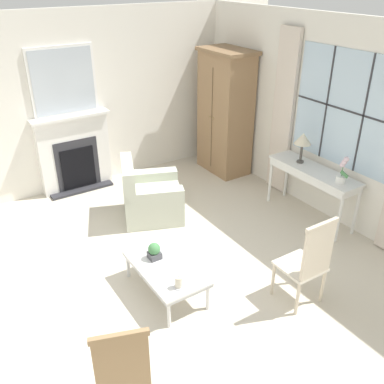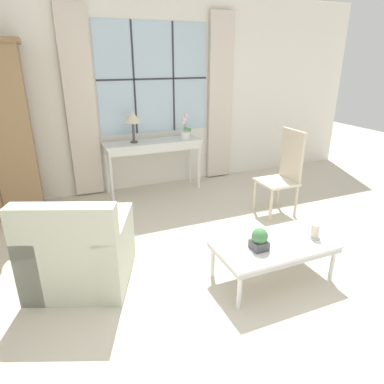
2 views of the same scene
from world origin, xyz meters
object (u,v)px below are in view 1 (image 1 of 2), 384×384
(table_lamp, at_px, (303,140))
(accent_chair_wooden, at_px, (123,371))
(side_chair_wooden, at_px, (309,260))
(potted_plant_small, at_px, (154,251))
(coffee_table, at_px, (166,268))
(armchair_upholstered, at_px, (150,198))
(fireplace, at_px, (73,145))
(armoire, at_px, (225,113))
(pillar_candle, at_px, (179,283))
(potted_orchid, at_px, (342,173))
(console_table, at_px, (313,175))

(table_lamp, bearing_deg, accent_chair_wooden, -64.10)
(side_chair_wooden, xyz_separation_m, potted_plant_small, (-1.17, -1.22, -0.12))
(coffee_table, bearing_deg, armchair_upholstered, 157.89)
(coffee_table, xyz_separation_m, potted_plant_small, (-0.18, -0.04, 0.14))
(fireplace, bearing_deg, accent_chair_wooden, -14.54)
(armoire, distance_m, coffee_table, 3.55)
(coffee_table, xyz_separation_m, pillar_candle, (0.39, -0.07, 0.10))
(armchair_upholstered, bearing_deg, table_lamp, 62.77)
(table_lamp, xyz_separation_m, armchair_upholstered, (-1.01, -1.97, -0.84))
(fireplace, distance_m, coffee_table, 3.12)
(fireplace, distance_m, pillar_candle, 3.50)
(accent_chair_wooden, xyz_separation_m, coffee_table, (-1.18, 1.04, -0.24))
(pillar_candle, bearing_deg, table_lamp, 110.20)
(table_lamp, bearing_deg, side_chair_wooden, -42.29)
(fireplace, relative_size, potted_plant_small, 11.59)
(armoire, height_order, table_lamp, armoire)
(armoire, distance_m, pillar_candle, 3.85)
(potted_orchid, distance_m, side_chair_wooden, 1.64)
(fireplace, xyz_separation_m, armchair_upholstered, (1.48, 0.59, -0.47))
(side_chair_wooden, bearing_deg, fireplace, -164.65)
(potted_plant_small, bearing_deg, accent_chair_wooden, -36.39)
(armoire, relative_size, potted_plant_small, 10.77)
(fireplace, height_order, potted_plant_small, fireplace)
(pillar_candle, bearing_deg, accent_chair_wooden, -51.06)
(table_lamp, xyz_separation_m, coffee_table, (0.59, -2.62, -0.80))
(console_table, relative_size, pillar_candle, 9.64)
(fireplace, relative_size, console_table, 1.61)
(armoire, relative_size, armchair_upholstered, 1.98)
(fireplace, bearing_deg, coffee_table, -1.17)
(armoire, xyz_separation_m, accent_chair_wooden, (3.54, -3.60, -0.50))
(armoire, height_order, coffee_table, armoire)
(table_lamp, distance_m, accent_chair_wooden, 4.11)
(potted_plant_small, bearing_deg, armchair_upholstered, 154.15)
(armoire, height_order, potted_plant_small, armoire)
(fireplace, distance_m, armoire, 2.62)
(coffee_table, bearing_deg, table_lamp, 102.77)
(armoire, xyz_separation_m, armchair_upholstered, (0.75, -1.90, -0.78))
(armchair_upholstered, relative_size, coffee_table, 1.01)
(armoire, xyz_separation_m, side_chair_wooden, (3.34, -1.37, -0.48))
(side_chair_wooden, height_order, potted_plant_small, side_chair_wooden)
(console_table, relative_size, accent_chair_wooden, 1.35)
(armoire, relative_size, side_chair_wooden, 1.95)
(armoire, distance_m, side_chair_wooden, 3.65)
(potted_orchid, distance_m, potted_plant_small, 2.67)
(armchair_upholstered, bearing_deg, console_table, 56.73)
(table_lamp, bearing_deg, potted_plant_small, -81.22)
(potted_orchid, relative_size, accent_chair_wooden, 0.36)
(armchair_upholstered, bearing_deg, potted_orchid, 47.05)
(side_chair_wooden, bearing_deg, potted_plant_small, -133.84)
(console_table, xyz_separation_m, side_chair_wooden, (1.30, -1.43, -0.09))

